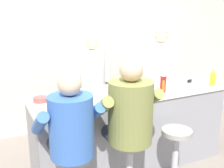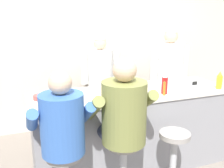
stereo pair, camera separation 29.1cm
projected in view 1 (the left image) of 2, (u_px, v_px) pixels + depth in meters
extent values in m
cube|color=beige|center=(86.00, 45.00, 4.25)|extent=(10.00, 0.06, 2.70)
cube|color=gray|center=(130.00, 130.00, 3.22)|extent=(2.32, 0.71, 0.92)
cube|color=silver|center=(131.00, 92.00, 3.09)|extent=(2.36, 0.74, 0.04)
cylinder|color=red|center=(163.00, 84.00, 3.00)|extent=(0.07, 0.07, 0.19)
cone|color=white|center=(164.00, 74.00, 2.97)|extent=(0.06, 0.06, 0.06)
cylinder|color=yellow|center=(213.00, 80.00, 3.27)|extent=(0.07, 0.07, 0.16)
cone|color=yellow|center=(213.00, 71.00, 3.24)|extent=(0.05, 0.05, 0.05)
cylinder|color=orange|center=(163.00, 87.00, 2.94)|extent=(0.03, 0.03, 0.15)
cylinder|color=#287F2D|center=(164.00, 81.00, 2.92)|extent=(0.02, 0.02, 0.01)
cylinder|color=silver|center=(172.00, 72.00, 3.56)|extent=(0.13, 0.13, 0.21)
cube|color=silver|center=(177.00, 71.00, 3.59)|extent=(0.02, 0.02, 0.13)
cylinder|color=white|center=(62.00, 100.00, 2.72)|extent=(0.25, 0.25, 0.02)
ellipsoid|color=#E0BC60|center=(62.00, 98.00, 2.72)|extent=(0.11, 0.09, 0.03)
cylinder|color=#B24C47|center=(41.00, 99.00, 2.69)|extent=(0.15, 0.15, 0.05)
cylinder|color=beige|center=(101.00, 90.00, 2.93)|extent=(0.09, 0.09, 0.10)
torus|color=beige|center=(106.00, 89.00, 2.96)|extent=(0.07, 0.02, 0.07)
cylinder|color=white|center=(156.00, 84.00, 3.19)|extent=(0.09, 0.09, 0.09)
torus|color=white|center=(159.00, 84.00, 3.21)|extent=(0.06, 0.02, 0.06)
cylinder|color=#B7BABF|center=(156.00, 69.00, 3.51)|extent=(0.09, 0.09, 0.31)
cylinder|color=silver|center=(156.00, 57.00, 3.47)|extent=(0.09, 0.09, 0.01)
cube|color=silver|center=(188.00, 81.00, 3.32)|extent=(0.11, 0.06, 0.11)
cube|color=black|center=(190.00, 81.00, 3.29)|extent=(0.07, 0.01, 0.04)
cylinder|color=gray|center=(73.00, 157.00, 2.24)|extent=(0.31, 0.31, 0.05)
cylinder|color=#33384C|center=(56.00, 146.00, 2.35)|extent=(0.14, 0.37, 0.14)
cylinder|color=#33384C|center=(76.00, 142.00, 2.43)|extent=(0.14, 0.37, 0.14)
cylinder|color=#3866B7|center=(71.00, 126.00, 2.16)|extent=(0.37, 0.37, 0.53)
cylinder|color=#3866B7|center=(40.00, 124.00, 2.15)|extent=(0.10, 0.40, 0.32)
cylinder|color=#3866B7|center=(93.00, 114.00, 2.35)|extent=(0.10, 0.40, 0.32)
sphere|color=#DBB28E|center=(70.00, 84.00, 2.07)|extent=(0.19, 0.19, 0.19)
cylinder|color=gray|center=(130.00, 143.00, 2.48)|extent=(0.31, 0.31, 0.05)
cylinder|color=#33384C|center=(111.00, 133.00, 2.60)|extent=(0.15, 0.41, 0.15)
cylinder|color=#33384C|center=(129.00, 129.00, 2.69)|extent=(0.15, 0.41, 0.15)
cylinder|color=olive|center=(130.00, 112.00, 2.39)|extent=(0.41, 0.41, 0.58)
cylinder|color=olive|center=(99.00, 110.00, 2.38)|extent=(0.11, 0.44, 0.36)
cylinder|color=olive|center=(147.00, 101.00, 2.60)|extent=(0.11, 0.44, 0.36)
sphere|color=#DBB28E|center=(131.00, 70.00, 2.29)|extent=(0.21, 0.21, 0.21)
cylinder|color=#B2B5BA|center=(175.00, 159.00, 2.80)|extent=(0.07, 0.07, 0.64)
cylinder|color=gray|center=(177.00, 132.00, 2.72)|extent=(0.31, 0.31, 0.05)
cube|color=#232328|center=(93.00, 107.00, 4.24)|extent=(0.31, 0.17, 0.75)
cube|color=white|center=(94.00, 99.00, 4.16)|extent=(0.28, 0.02, 0.45)
cylinder|color=white|center=(92.00, 68.00, 4.07)|extent=(0.40, 0.40, 0.56)
sphere|color=#DBB28E|center=(92.00, 43.00, 3.98)|extent=(0.19, 0.19, 0.19)
cylinder|color=white|center=(92.00, 34.00, 3.94)|extent=(0.17, 0.17, 0.15)
cylinder|color=white|center=(77.00, 69.00, 3.96)|extent=(0.11, 0.11, 0.48)
cylinder|color=white|center=(107.00, 66.00, 4.19)|extent=(0.11, 0.11, 0.48)
cube|color=#232328|center=(158.00, 103.00, 4.36)|extent=(0.33, 0.18, 0.80)
cube|color=white|center=(161.00, 95.00, 4.28)|extent=(0.30, 0.02, 0.48)
cylinder|color=white|center=(160.00, 61.00, 4.18)|extent=(0.43, 0.43, 0.60)
sphere|color=#DBB28E|center=(162.00, 36.00, 4.08)|extent=(0.21, 0.21, 0.21)
cylinder|color=white|center=(162.00, 26.00, 4.04)|extent=(0.19, 0.19, 0.17)
cylinder|color=white|center=(146.00, 63.00, 4.06)|extent=(0.12, 0.12, 0.51)
cylinder|color=white|center=(174.00, 60.00, 4.30)|extent=(0.12, 0.12, 0.51)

